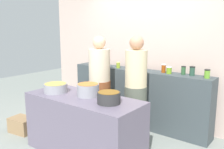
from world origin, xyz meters
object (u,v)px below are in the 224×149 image
at_px(preserve_jar_8, 207,74).
at_px(preserve_jar_0, 93,61).
at_px(preserve_jar_4, 164,68).
at_px(preserve_jar_2, 118,65).
at_px(preserve_jar_7, 192,71).
at_px(cooking_pot_left, 56,88).
at_px(bread_crate, 22,125).
at_px(cook_with_tongs, 100,89).
at_px(preserve_jar_1, 93,62).
at_px(cook_in_cap, 136,95).
at_px(preserve_jar_3, 141,67).
at_px(cooking_pot_right, 109,98).
at_px(preserve_jar_5, 169,70).
at_px(cooking_pot_center, 88,90).
at_px(preserve_jar_6, 183,70).

bearing_deg(preserve_jar_8, preserve_jar_0, 178.23).
relative_size(preserve_jar_4, preserve_jar_8, 1.07).
relative_size(preserve_jar_2, preserve_jar_7, 0.77).
xyz_separation_m(cooking_pot_left, bread_crate, (-0.86, -0.06, -0.77)).
height_order(preserve_jar_7, cook_with_tongs, cook_with_tongs).
xyz_separation_m(preserve_jar_1, cook_in_cap, (1.39, -0.58, -0.32)).
relative_size(preserve_jar_3, bread_crate, 0.32).
height_order(cooking_pot_right, cook_with_tongs, cook_with_tongs).
bearing_deg(preserve_jar_1, cook_with_tongs, -40.49).
distance_m(preserve_jar_1, cook_in_cap, 1.54).
distance_m(preserve_jar_5, cooking_pot_right, 1.42).
relative_size(preserve_jar_2, preserve_jar_8, 0.83).
xyz_separation_m(preserve_jar_8, cook_with_tongs, (-1.60, -0.60, -0.36)).
distance_m(cooking_pot_center, cooking_pot_right, 0.45).
xyz_separation_m(preserve_jar_0, preserve_jar_1, (0.13, -0.13, -0.00)).
bearing_deg(cooking_pot_center, cooking_pot_left, -164.06).
bearing_deg(preserve_jar_3, preserve_jar_5, -0.22).
height_order(cooking_pot_center, cook_with_tongs, cook_with_tongs).
height_order(preserve_jar_7, bread_crate, preserve_jar_7).
relative_size(cooking_pot_right, cook_with_tongs, 0.18).
bearing_deg(cooking_pot_center, preserve_jar_5, 65.63).
bearing_deg(cook_in_cap, cooking_pot_center, -117.75).
distance_m(preserve_jar_3, preserve_jar_6, 0.75).
distance_m(preserve_jar_0, preserve_jar_2, 0.77).
bearing_deg(preserve_jar_1, preserve_jar_4, 3.49).
bearing_deg(cook_with_tongs, preserve_jar_8, 20.51).
height_order(cooking_pot_center, cook_in_cap, cook_in_cap).
xyz_separation_m(preserve_jar_3, bread_crate, (-1.43, -1.51, -0.96)).
relative_size(preserve_jar_4, preserve_jar_7, 0.99).
bearing_deg(bread_crate, cooking_pot_center, 8.35).
relative_size(preserve_jar_1, cooking_pot_right, 0.35).
bearing_deg(preserve_jar_2, preserve_jar_3, 7.09).
distance_m(preserve_jar_5, bread_crate, 2.66).
xyz_separation_m(preserve_jar_4, cooking_pot_right, (-0.04, -1.43, -0.19)).
height_order(preserve_jar_6, cooking_pot_center, preserve_jar_6).
distance_m(preserve_jar_1, preserve_jar_4, 1.51).
relative_size(preserve_jar_7, cooking_pot_right, 0.50).
distance_m(preserve_jar_3, preserve_jar_4, 0.42).
relative_size(preserve_jar_1, preserve_jar_8, 0.76).
relative_size(preserve_jar_1, cooking_pot_left, 0.30).
height_order(preserve_jar_2, bread_crate, preserve_jar_2).
height_order(preserve_jar_2, cooking_pot_right, preserve_jar_2).
bearing_deg(cook_in_cap, preserve_jar_0, 154.93).
xyz_separation_m(preserve_jar_0, cook_with_tongs, (0.76, -0.67, -0.34)).
height_order(preserve_jar_3, cooking_pot_center, preserve_jar_3).
height_order(preserve_jar_2, cook_in_cap, cook_in_cap).
xyz_separation_m(preserve_jar_1, cook_with_tongs, (0.64, -0.54, -0.34)).
distance_m(preserve_jar_1, preserve_jar_2, 0.63).
height_order(preserve_jar_1, preserve_jar_4, preserve_jar_4).
distance_m(preserve_jar_1, cooking_pot_center, 1.63).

